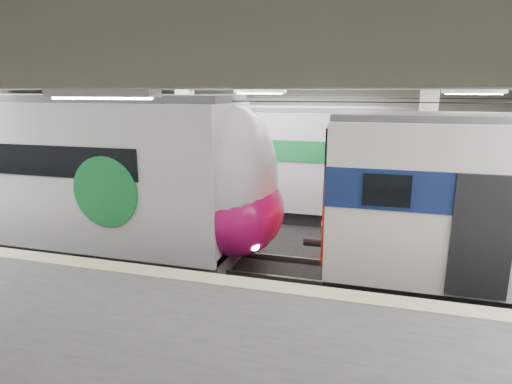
% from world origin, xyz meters
% --- Properties ---
extents(station_hall, '(36.00, 24.00, 5.75)m').
position_xyz_m(station_hall, '(0.00, -1.74, 3.24)').
color(station_hall, black).
rests_on(station_hall, ground).
extents(modern_emu, '(15.28, 3.15, 4.86)m').
position_xyz_m(modern_emu, '(-5.77, -0.00, 2.38)').
color(modern_emu, silver).
rests_on(modern_emu, ground).
extents(far_train, '(13.66, 2.88, 4.37)m').
position_xyz_m(far_train, '(-2.11, 5.50, 2.26)').
color(far_train, silver).
rests_on(far_train, ground).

